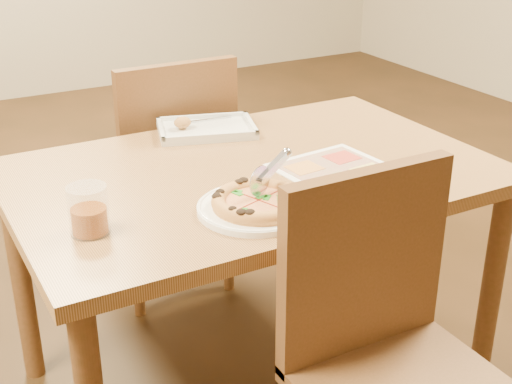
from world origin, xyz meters
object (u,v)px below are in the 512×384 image
chair_far (170,152)px  plate (256,208)px  pizza_cutter (269,171)px  glass_tumbler (89,213)px  appetizer_tray (205,130)px  pizza (259,202)px  dining_table (252,197)px  chair_near (386,328)px  menu (351,177)px

chair_far → plate: 0.87m
pizza_cutter → glass_tumbler: size_ratio=1.26×
plate → appetizer_tray: 0.58m
plate → pizza_cutter: bearing=28.6°
chair_far → appetizer_tray: size_ratio=1.39×
plate → pizza_cutter: size_ratio=2.00×
pizza → glass_tumbler: size_ratio=2.01×
plate → glass_tumbler: bearing=167.9°
appetizer_tray → chair_far: bearing=91.9°
dining_table → plate: bearing=-116.7°
appetizer_tray → glass_tumbler: 0.71m
chair_near → plate: size_ratio=1.66×
dining_table → chair_far: chair_far is taller
dining_table → chair_near: 0.61m
dining_table → chair_near: (0.00, -0.60, -0.07)m
chair_far → menu: (0.20, -0.78, 0.16)m
pizza_cutter → chair_far: bearing=62.2°
glass_tumbler → appetizer_tray: bearing=43.7°
chair_near → menu: size_ratio=1.16×
pizza_cutter → appetizer_tray: (0.08, 0.54, -0.07)m
pizza → menu: 0.32m
dining_table → menu: menu is taller
dining_table → pizza_cutter: pizza_cutter is taller
chair_near → pizza: bearing=108.4°
glass_tumbler → menu: bearing=-1.9°
pizza → chair_near: bearing=-71.6°
menu → dining_table: bearing=137.4°
chair_far → appetizer_tray: bearing=91.9°
glass_tumbler → chair_near: bearing=-41.4°
dining_table → plate: plate is taller
plate → menu: bearing=10.3°
appetizer_tray → chair_near: bearing=-90.6°
plate → glass_tumbler: glass_tumbler is taller
plate → pizza: pizza is taller
dining_table → pizza_cutter: 0.28m
chair_near → plate: chair_near is taller
chair_far → pizza_cutter: (-0.07, -0.81, 0.24)m
chair_far → menu: bearing=104.2°
chair_near → dining_table: bearing=90.0°
appetizer_tray → glass_tumbler: size_ratio=3.02×
plate → dining_table: bearing=63.3°
pizza_cutter → menu: size_ratio=0.35×
chair_far → plate: bearing=81.8°
dining_table → pizza: pizza is taller
chair_near → menu: bearing=64.6°
chair_near → plate: (-0.12, 0.36, 0.16)m
chair_near → chair_far: bearing=90.0°
pizza_cutter → menu: (0.27, 0.03, -0.08)m
dining_table → pizza: (-0.12, -0.25, 0.11)m
dining_table → glass_tumbler: 0.54m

